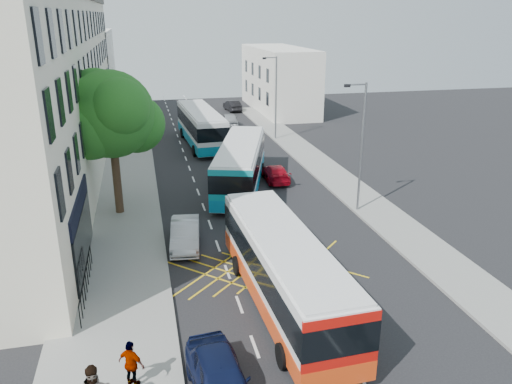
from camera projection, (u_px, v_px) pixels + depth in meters
ground at (334, 335)px, 19.62m from camera, size 120.00×120.00×0.00m
pavement_left at (120, 213)px, 31.55m from camera, size 5.00×70.00×0.15m
pavement_right at (355, 193)px, 34.96m from camera, size 3.00×70.00×0.15m
terrace_main at (38, 88)px, 36.84m from camera, size 8.30×45.00×13.50m
terrace_far at (81, 71)px, 65.43m from camera, size 8.00×20.00×10.00m
building_right at (278, 79)px, 64.67m from camera, size 6.00×18.00×8.00m
street_tree at (110, 115)px, 29.43m from camera, size 6.30×5.70×8.80m
lamp_near at (361, 141)px, 30.40m from camera, size 1.45×0.15×8.00m
lamp_far at (275, 94)px, 48.76m from camera, size 1.45×0.15×8.00m
railings at (86, 281)px, 22.17m from camera, size 0.08×5.60×1.14m
bus_near at (284, 270)px, 21.09m from camera, size 3.21×11.67×3.26m
bus_mid at (240, 165)px, 35.65m from camera, size 6.13×12.13×3.33m
bus_far at (201, 126)px, 47.88m from camera, size 3.53×12.32×3.43m
parked_car_blue at (220, 379)px, 16.18m from camera, size 2.15×4.52×1.49m
parked_car_silver at (185, 234)px, 26.97m from camera, size 1.98×4.42×1.41m
red_hatchback at (275, 173)px, 37.72m from camera, size 1.86×4.23×1.21m
distant_car_grey at (202, 123)px, 54.35m from camera, size 2.65×5.30×1.44m
distant_car_silver at (229, 120)px, 56.12m from camera, size 2.13×4.54×1.50m
distant_car_dark at (232, 106)px, 65.24m from camera, size 1.91×4.32×1.38m
pedestrian_far at (132, 364)px, 16.47m from camera, size 1.06×0.93×1.71m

